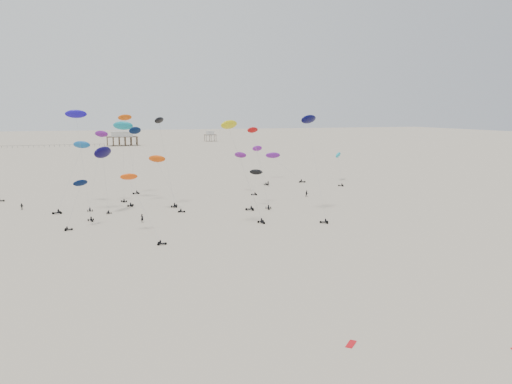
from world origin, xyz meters
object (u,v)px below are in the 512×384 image
object	(u,v)px
pavilion_main	(122,140)
rig_4	(78,130)
pavilion_small	(210,137)
spectator_0	(142,222)
rig_9	(243,162)
rig_0	(236,146)

from	to	relation	value
pavilion_main	rig_4	size ratio (longest dim) A/B	0.83
pavilion_main	pavilion_small	bearing A→B (deg)	23.20
spectator_0	pavilion_main	bearing A→B (deg)	-54.56
rig_9	pavilion_main	bearing A→B (deg)	14.09
rig_0	spectator_0	xyz separation A→B (m)	(-18.87, 8.33, -16.59)
pavilion_small	rig_9	bearing A→B (deg)	-101.28
pavilion_main	rig_0	distance (m)	260.67
pavilion_small	rig_9	size ratio (longest dim) A/B	0.71
rig_4	spectator_0	size ratio (longest dim) A/B	11.71
rig_4	rig_9	xyz separation A→B (m)	(44.85, 16.66, -10.60)
pavilion_small	spectator_0	world-z (taller)	pavilion_small
pavilion_small	rig_9	distance (m)	255.31
rig_0	rig_9	distance (m)	42.99
rig_4	pavilion_main	bearing A→B (deg)	-109.32
pavilion_small	spectator_0	size ratio (longest dim) A/B	4.16
rig_9	rig_4	bearing A→B (deg)	119.27
pavilion_small	rig_9	world-z (taller)	rig_9
rig_4	rig_9	distance (m)	49.01
rig_9	spectator_0	xyz separation A→B (m)	(-32.64, -31.66, -8.85)
pavilion_main	pavilion_small	world-z (taller)	pavilion_main
pavilion_small	rig_4	world-z (taller)	rig_4
pavilion_main	spectator_0	xyz separation A→B (m)	(-12.58, -251.98, -4.22)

